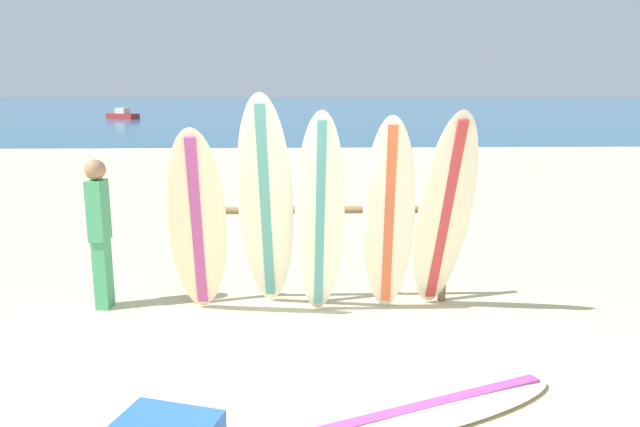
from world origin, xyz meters
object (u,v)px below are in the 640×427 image
object	(u,v)px
surfboard_leaning_far_left	(197,224)
surfboard_leaning_center_right	(445,214)
surfboard_leaning_left	(266,206)
surfboard_leaning_center	(389,217)
surfboard_lying_on_sand	(427,409)
surfboard_leaning_center_left	(320,216)
small_boat_offshore	(123,115)
surfboard_rack	(321,235)
beachgoer_standing	(100,228)

from	to	relation	value
surfboard_leaning_far_left	surfboard_leaning_center_right	xyz separation A→B (m)	(2.45, 0.03, 0.08)
surfboard_leaning_left	surfboard_leaning_center_right	xyz separation A→B (m)	(1.78, -0.09, -0.08)
surfboard_leaning_center	surfboard_lying_on_sand	size ratio (longest dim) A/B	0.91
surfboard_leaning_far_left	surfboard_lying_on_sand	bearing A→B (deg)	-44.45
surfboard_leaning_center_left	surfboard_leaning_center_right	xyz separation A→B (m)	(1.25, 0.04, 0.00)
surfboard_leaning_far_left	surfboard_leaning_left	xyz separation A→B (m)	(0.67, 0.12, 0.15)
surfboard_leaning_center_left	small_boat_offshore	distance (m)	37.92
surfboard_rack	surfboard_lying_on_sand	world-z (taller)	surfboard_rack
surfboard_rack	beachgoer_standing	xyz separation A→B (m)	(-2.30, -0.10, 0.12)
surfboard_leaning_center	beachgoer_standing	world-z (taller)	surfboard_leaning_center
surfboard_leaning_center	beachgoer_standing	distance (m)	2.98
small_boat_offshore	surfboard_leaning_left	bearing A→B (deg)	-72.06
surfboard_lying_on_sand	beachgoer_standing	distance (m)	3.81
small_boat_offshore	beachgoer_standing	bearing A→B (deg)	-74.51
beachgoer_standing	small_boat_offshore	world-z (taller)	beachgoer_standing
surfboard_leaning_center	surfboard_leaning_far_left	bearing A→B (deg)	-178.48
surfboard_leaning_center_right	surfboard_lying_on_sand	xyz separation A→B (m)	(-0.54, -1.92, -1.02)
surfboard_leaning_center_left	surfboard_leaning_center	distance (m)	0.69
surfboard_lying_on_sand	beachgoer_standing	size ratio (longest dim) A/B	1.43
surfboard_rack	small_boat_offshore	size ratio (longest dim) A/B	1.14
surfboard_leaning_left	small_boat_offshore	size ratio (longest dim) A/B	0.94
surfboard_leaning_far_left	surfboard_leaning_center_right	distance (m)	2.46
surfboard_rack	surfboard_lying_on_sand	size ratio (longest dim) A/B	1.22
surfboard_leaning_far_left	beachgoer_standing	size ratio (longest dim) A/B	1.24
surfboard_leaning_center_right	surfboard_leaning_left	bearing A→B (deg)	177.22
surfboard_rack	surfboard_leaning_left	world-z (taller)	surfboard_leaning_left
surfboard_leaning_center_right	surfboard_lying_on_sand	distance (m)	2.24
surfboard_leaning_center_left	small_boat_offshore	size ratio (longest dim) A/B	0.87
surfboard_lying_on_sand	beachgoer_standing	bearing A→B (deg)	143.31
surfboard_rack	surfboard_leaning_left	bearing A→B (deg)	-150.47
beachgoer_standing	surfboard_leaning_center_right	bearing A→B (deg)	-4.99
surfboard_leaning_center_right	surfboard_leaning_center	bearing A→B (deg)	178.22
surfboard_leaning_left	surfboard_leaning_center_left	distance (m)	0.56
surfboard_rack	surfboard_leaning_left	distance (m)	0.75
surfboard_leaning_center_left	surfboard_leaning_center_right	world-z (taller)	surfboard_leaning_center_right
surfboard_lying_on_sand	small_boat_offshore	world-z (taller)	small_boat_offshore
surfboard_leaning_left	surfboard_lying_on_sand	xyz separation A→B (m)	(1.25, -2.00, -1.10)
surfboard_rack	surfboard_leaning_center_right	distance (m)	1.32
surfboard_leaning_center	surfboard_leaning_center_right	world-z (taller)	surfboard_leaning_center_right
surfboard_leaning_center_left	surfboard_lying_on_sand	distance (m)	2.25
surfboard_lying_on_sand	beachgoer_standing	xyz separation A→B (m)	(-2.98, 2.22, 0.84)
surfboard_leaning_center	beachgoer_standing	size ratio (longest dim) A/B	1.30
surfboard_lying_on_sand	beachgoer_standing	world-z (taller)	beachgoer_standing
surfboard_rack	surfboard_leaning_left	xyz separation A→B (m)	(-0.56, -0.32, 0.38)
surfboard_rack	small_boat_offshore	bearing A→B (deg)	108.91
surfboard_lying_on_sand	surfboard_rack	bearing A→B (deg)	106.45
surfboard_leaning_center_left	surfboard_leaning_left	bearing A→B (deg)	167.09
surfboard_leaning_left	surfboard_rack	bearing A→B (deg)	29.53
small_boat_offshore	surfboard_leaning_center	bearing A→B (deg)	-70.33
surfboard_leaning_center_right	surfboard_leaning_center_left	bearing A→B (deg)	-178.33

